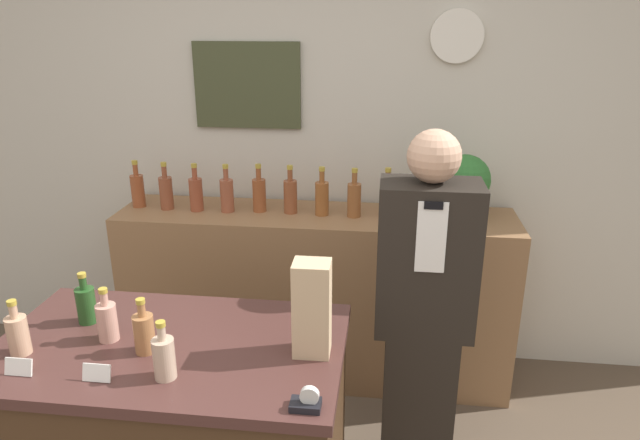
% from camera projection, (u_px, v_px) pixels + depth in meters
% --- Properties ---
extents(back_wall, '(5.20, 0.09, 2.70)m').
position_uv_depth(back_wall, '(313.00, 135.00, 3.23)').
color(back_wall, beige).
rests_on(back_wall, ground_plane).
extents(back_shelf, '(2.16, 0.47, 0.98)m').
position_uv_depth(back_shelf, '(316.00, 295.00, 3.24)').
color(back_shelf, '#8E6642').
rests_on(back_shelf, ground_plane).
extents(shopkeeper, '(0.40, 0.25, 1.59)m').
position_uv_depth(shopkeeper, '(423.00, 317.00, 2.40)').
color(shopkeeper, black).
rests_on(shopkeeper, ground_plane).
extents(potted_plant, '(0.26, 0.26, 0.35)m').
position_uv_depth(potted_plant, '(464.00, 186.00, 2.93)').
color(potted_plant, '#9E998E').
rests_on(potted_plant, back_shelf).
extents(paper_bag, '(0.12, 0.10, 0.33)m').
position_uv_depth(paper_bag, '(312.00, 309.00, 1.86)').
color(paper_bag, tan).
rests_on(paper_bag, display_counter).
extents(tape_dispenser, '(0.09, 0.06, 0.07)m').
position_uv_depth(tape_dispenser, '(307.00, 402.00, 1.64)').
color(tape_dispenser, black).
rests_on(tape_dispenser, display_counter).
extents(price_card_left, '(0.09, 0.02, 0.06)m').
position_uv_depth(price_card_left, '(18.00, 367.00, 1.79)').
color(price_card_left, white).
rests_on(price_card_left, display_counter).
extents(price_card_right, '(0.09, 0.02, 0.06)m').
position_uv_depth(price_card_right, '(97.00, 373.00, 1.76)').
color(price_card_right, white).
rests_on(price_card_right, display_counter).
extents(counter_bottle_0, '(0.07, 0.07, 0.20)m').
position_uv_depth(counter_bottle_0, '(18.00, 334.00, 1.89)').
color(counter_bottle_0, tan).
rests_on(counter_bottle_0, display_counter).
extents(counter_bottle_1, '(0.07, 0.07, 0.20)m').
position_uv_depth(counter_bottle_1, '(86.00, 304.00, 2.08)').
color(counter_bottle_1, '#234D1F').
rests_on(counter_bottle_1, display_counter).
extents(counter_bottle_2, '(0.07, 0.07, 0.20)m').
position_uv_depth(counter_bottle_2, '(107.00, 321.00, 1.97)').
color(counter_bottle_2, tan).
rests_on(counter_bottle_2, display_counter).
extents(counter_bottle_3, '(0.07, 0.07, 0.20)m').
position_uv_depth(counter_bottle_3, '(144.00, 332.00, 1.90)').
color(counter_bottle_3, '#A46D40').
rests_on(counter_bottle_3, display_counter).
extents(counter_bottle_4, '(0.07, 0.07, 0.20)m').
position_uv_depth(counter_bottle_4, '(164.00, 357.00, 1.76)').
color(counter_bottle_4, tan).
rests_on(counter_bottle_4, display_counter).
extents(shelf_bottle_0, '(0.07, 0.07, 0.26)m').
position_uv_depth(shelf_bottle_0, '(138.00, 189.00, 3.17)').
color(shelf_bottle_0, brown).
rests_on(shelf_bottle_0, back_shelf).
extents(shelf_bottle_1, '(0.07, 0.07, 0.26)m').
position_uv_depth(shelf_bottle_1, '(166.00, 192.00, 3.13)').
color(shelf_bottle_1, brown).
rests_on(shelf_bottle_1, back_shelf).
extents(shelf_bottle_2, '(0.07, 0.07, 0.26)m').
position_uv_depth(shelf_bottle_2, '(196.00, 193.00, 3.10)').
color(shelf_bottle_2, brown).
rests_on(shelf_bottle_2, back_shelf).
extents(shelf_bottle_3, '(0.07, 0.07, 0.26)m').
position_uv_depth(shelf_bottle_3, '(227.00, 194.00, 3.08)').
color(shelf_bottle_3, brown).
rests_on(shelf_bottle_3, back_shelf).
extents(shelf_bottle_4, '(0.07, 0.07, 0.26)m').
position_uv_depth(shelf_bottle_4, '(259.00, 194.00, 3.09)').
color(shelf_bottle_4, brown).
rests_on(shelf_bottle_4, back_shelf).
extents(shelf_bottle_5, '(0.07, 0.07, 0.26)m').
position_uv_depth(shelf_bottle_5, '(290.00, 195.00, 3.06)').
color(shelf_bottle_5, brown).
rests_on(shelf_bottle_5, back_shelf).
extents(shelf_bottle_6, '(0.07, 0.07, 0.26)m').
position_uv_depth(shelf_bottle_6, '(322.00, 197.00, 3.03)').
color(shelf_bottle_6, brown).
rests_on(shelf_bottle_6, back_shelf).
extents(shelf_bottle_7, '(0.07, 0.07, 0.26)m').
position_uv_depth(shelf_bottle_7, '(354.00, 199.00, 3.01)').
color(shelf_bottle_7, brown).
rests_on(shelf_bottle_7, back_shelf).
extents(shelf_bottle_8, '(0.07, 0.07, 0.26)m').
position_uv_depth(shelf_bottle_8, '(387.00, 198.00, 3.02)').
color(shelf_bottle_8, brown).
rests_on(shelf_bottle_8, back_shelf).
extents(shelf_bottle_9, '(0.07, 0.07, 0.26)m').
position_uv_depth(shelf_bottle_9, '(420.00, 201.00, 2.98)').
color(shelf_bottle_9, brown).
rests_on(shelf_bottle_9, back_shelf).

